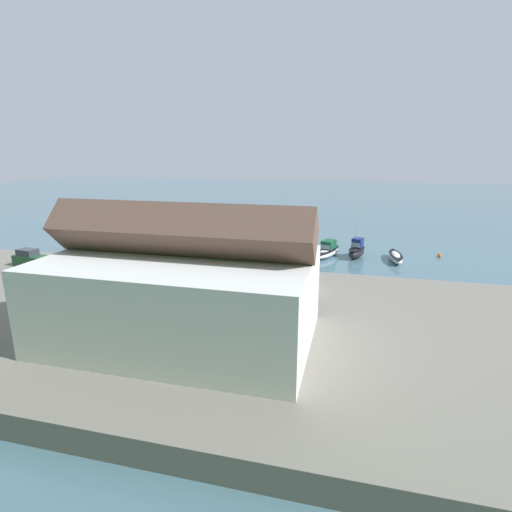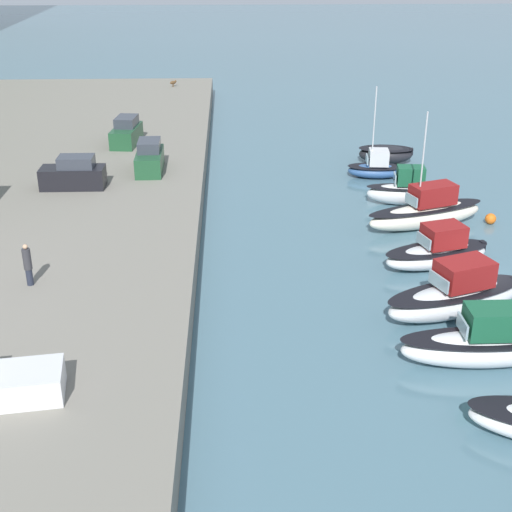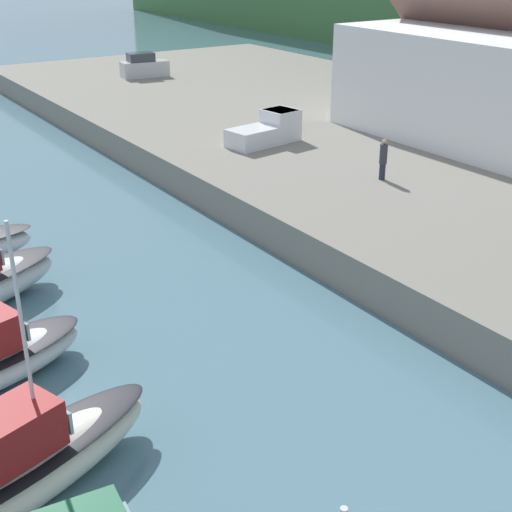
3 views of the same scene
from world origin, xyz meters
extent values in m
cube|color=gray|center=(0.00, 30.98, 0.90)|extent=(101.23, 31.11, 1.80)
cube|color=white|center=(-4.03, 35.39, 5.03)|extent=(19.43, 12.42, 6.47)
cube|color=#8CA5B2|center=(2.63, 2.78, 1.72)|extent=(1.42, 0.49, 0.61)
ellipsoid|color=white|center=(8.78, 1.03, 0.78)|extent=(4.49, 8.31, 1.55)
ellipsoid|color=black|center=(8.78, 1.03, 1.32)|extent=(4.62, 8.49, 0.12)
cube|color=maroon|center=(8.92, 0.64, 2.20)|extent=(2.31, 3.16, 1.29)
cube|color=#8CA5B2|center=(8.40, 2.13, 2.00)|extent=(1.28, 0.52, 0.64)
cylinder|color=silver|center=(8.58, 1.60, 4.56)|extent=(0.10, 0.10, 6.02)
cube|color=#B7B7BC|center=(-36.83, 26.20, 2.50)|extent=(2.36, 4.41, 1.40)
cube|color=#333842|center=(-36.87, 25.89, 3.58)|extent=(1.83, 2.50, 0.76)
cube|color=silver|center=(-11.38, 21.52, 2.35)|extent=(2.48, 3.76, 1.10)
cube|color=silver|center=(-11.66, 23.53, 2.75)|extent=(2.15, 2.14, 1.90)
cube|color=#2D333D|center=(-11.66, 23.53, 3.45)|extent=(2.01, 1.86, 0.50)
cylinder|color=#232838|center=(-2.15, 23.29, 2.22)|extent=(0.32, 0.32, 0.85)
cylinder|color=#333338|center=(-2.15, 23.29, 3.17)|extent=(0.40, 0.40, 1.05)
sphere|color=tan|center=(-2.15, 23.29, 3.82)|extent=(0.24, 0.24, 0.24)
camera|label=1|loc=(-16.39, 61.52, 15.80)|focal=28.00mm
camera|label=2|loc=(-33.41, 13.49, 17.49)|focal=50.00mm
camera|label=3|loc=(23.97, -1.92, 13.28)|focal=50.00mm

